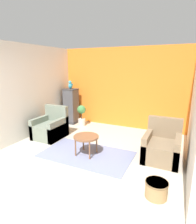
% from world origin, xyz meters
% --- Properties ---
extents(ground_plane, '(20.00, 20.00, 0.00)m').
position_xyz_m(ground_plane, '(0.00, 0.00, 0.00)').
color(ground_plane, beige).
rests_on(ground_plane, ground).
extents(wall_back_accent, '(4.33, 0.06, 2.63)m').
position_xyz_m(wall_back_accent, '(0.00, 3.75, 1.32)').
color(wall_back_accent, orange).
rests_on(wall_back_accent, ground_plane).
extents(wall_left, '(0.06, 3.72, 2.63)m').
position_xyz_m(wall_left, '(-2.14, 1.86, 1.32)').
color(wall_left, silver).
rests_on(wall_left, ground_plane).
extents(wall_right, '(0.06, 3.72, 2.63)m').
position_xyz_m(wall_right, '(2.14, 1.86, 1.32)').
color(wall_right, silver).
rests_on(wall_right, ground_plane).
extents(area_rug, '(2.13, 1.24, 0.01)m').
position_xyz_m(area_rug, '(-0.05, 1.32, 0.01)').
color(area_rug, slate).
rests_on(area_rug, ground_plane).
extents(coffee_table, '(0.59, 0.59, 0.47)m').
position_xyz_m(coffee_table, '(-0.05, 1.32, 0.41)').
color(coffee_table, brown).
rests_on(coffee_table, ground_plane).
extents(armchair_left, '(0.76, 0.84, 0.90)m').
position_xyz_m(armchair_left, '(-1.53, 1.86, 0.28)').
color(armchair_left, slate).
rests_on(armchair_left, ground_plane).
extents(armchair_right, '(0.76, 0.84, 0.90)m').
position_xyz_m(armchair_right, '(1.58, 1.85, 0.28)').
color(armchair_right, '#7A664C').
rests_on(armchair_right, ground_plane).
extents(birdcage, '(0.44, 0.44, 1.25)m').
position_xyz_m(birdcage, '(-1.76, 3.32, 0.62)').
color(birdcage, '#353539').
rests_on(birdcage, ground_plane).
extents(parrot, '(0.14, 0.24, 0.29)m').
position_xyz_m(parrot, '(-1.76, 3.33, 1.38)').
color(parrot, teal).
rests_on(parrot, birdcage).
extents(potted_plant, '(0.32, 0.29, 0.73)m').
position_xyz_m(potted_plant, '(-1.25, 3.19, 0.43)').
color(potted_plant, beige).
rests_on(potted_plant, ground_plane).
extents(wicker_basket, '(0.36, 0.36, 0.27)m').
position_xyz_m(wicker_basket, '(1.67, 0.50, 0.15)').
color(wicker_basket, '#A37F51').
rests_on(wicker_basket, ground_plane).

